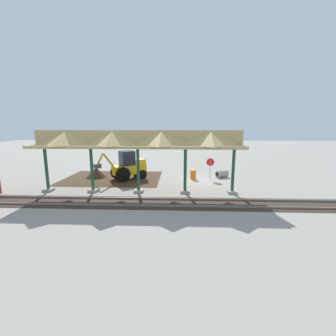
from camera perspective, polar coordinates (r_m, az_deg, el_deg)
The scene contains 9 objects.
ground_plane at distance 21.93m, azimuth 7.84°, elevation -3.20°, with size 120.00×120.00×0.00m, color gray.
dirt_work_zone at distance 23.44m, azimuth -13.85°, elevation -2.50°, with size 9.56×7.00×0.01m, color #42301E.
platform_canopy at distance 17.49m, azimuth -7.78°, elevation 7.12°, with size 15.98×3.20×4.90m.
rail_tracks at distance 15.64m, azimuth 10.08°, elevation -8.89°, with size 60.00×2.58×0.15m.
stop_sign at distance 22.60m, azimuth 10.68°, elevation 0.96°, with size 0.76×0.06×2.07m.
backhoe at distance 22.44m, azimuth -10.16°, elevation 0.37°, with size 4.76×3.86×2.82m.
dirt_mound at distance 24.25m, azimuth -17.71°, elevation -2.27°, with size 4.25×4.25×2.05m, color #42301E.
concrete_pipe at distance 23.72m, azimuth 13.55°, elevation -1.45°, with size 1.42×1.21×0.72m.
traffic_barrel at distance 22.47m, azimuth 6.41°, elevation -1.65°, with size 0.56×0.56×0.90m, color orange.
Camera 1 is at (2.08, 21.20, 5.23)m, focal length 24.00 mm.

